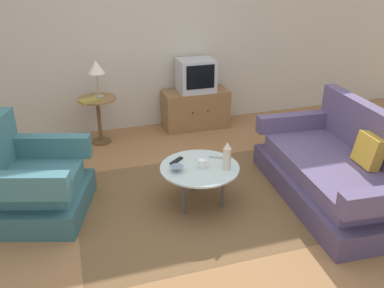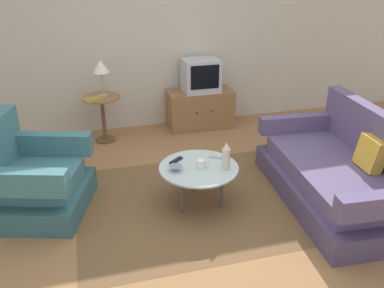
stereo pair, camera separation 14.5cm
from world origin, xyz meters
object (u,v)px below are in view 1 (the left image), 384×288
object	(u,v)px
couch	(339,172)
table_lamp	(96,68)
coffee_table	(200,170)
tv_remote_dark	(176,161)
tv_stand	(195,109)
vase	(227,156)
side_table	(98,111)
television	(196,75)
book	(88,101)
tv_remote_silver	(217,157)
armchair	(31,185)
mug	(202,164)
bowl	(177,169)

from	to	relation	value
couch	table_lamp	distance (m)	3.16
coffee_table	tv_remote_dark	distance (m)	0.26
tv_stand	vase	bearing A→B (deg)	-99.53
coffee_table	table_lamp	xyz separation A→B (m)	(-0.78, 1.85, 0.63)
table_lamp	vase	distance (m)	2.26
coffee_table	side_table	bearing A→B (deg)	113.94
television	book	xyz separation A→B (m)	(-1.52, -0.27, -0.14)
tv_remote_silver	armchair	bearing A→B (deg)	-154.64
armchair	tv_remote_dark	bearing A→B (deg)	101.46
television	tv_remote_dark	distance (m)	1.97
tv_stand	couch	bearing A→B (deg)	-70.60
armchair	mug	bearing A→B (deg)	95.06
table_lamp	armchair	bearing A→B (deg)	-118.25
tv_remote_silver	vase	bearing A→B (deg)	-58.06
side_table	mug	bearing A→B (deg)	-65.95
couch	table_lamp	size ratio (longest dim) A/B	4.03
couch	tv_stand	world-z (taller)	couch
coffee_table	vase	distance (m)	0.32
side_table	tv_remote_dark	bearing A→B (deg)	-69.39
mug	tv_remote_dark	xyz separation A→B (m)	(-0.21, 0.21, -0.03)
tv_stand	mug	world-z (taller)	tv_stand
bowl	couch	bearing A→B (deg)	-10.87
mug	tv_remote_silver	xyz separation A→B (m)	(0.22, 0.17, -0.03)
bowl	vase	bearing A→B (deg)	-11.19
coffee_table	vase	size ratio (longest dim) A/B	2.77
tv_remote_silver	book	xyz separation A→B (m)	(-1.16, 1.54, 0.23)
armchair	table_lamp	distance (m)	1.88
armchair	television	bearing A→B (deg)	143.67
couch	side_table	distance (m)	3.09
armchair	television	size ratio (longest dim) A/B	2.30
tv_remote_silver	bowl	bearing A→B (deg)	-130.93
table_lamp	tv_remote_silver	world-z (taller)	table_lamp
table_lamp	tv_remote_silver	bearing A→B (deg)	-59.26
tv_remote_silver	coffee_table	bearing A→B (deg)	-117.95
armchair	tv_stand	distance (m)	2.75
vase	tv_stand	bearing A→B (deg)	80.47
coffee_table	tv_remote_silver	xyz separation A→B (m)	(0.24, 0.14, 0.04)
coffee_table	television	distance (m)	2.08
tv_stand	mug	distance (m)	2.08
armchair	tv_remote_silver	world-z (taller)	armchair
table_lamp	book	distance (m)	0.43
table_lamp	tv_remote_dark	world-z (taller)	table_lamp
tv_stand	book	bearing A→B (deg)	-169.33
tv_stand	television	xyz separation A→B (m)	(-0.00, -0.02, 0.50)
bowl	tv_remote_silver	xyz separation A→B (m)	(0.47, 0.16, -0.02)
mug	vase	bearing A→B (deg)	-19.74
television	vase	xyz separation A→B (m)	(-0.35, -2.06, -0.23)
television	tv_remote_silver	xyz separation A→B (m)	(-0.35, -1.81, -0.36)
couch	tv_remote_dark	size ratio (longest dim) A/B	12.00
couch	vase	bearing A→B (deg)	83.39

